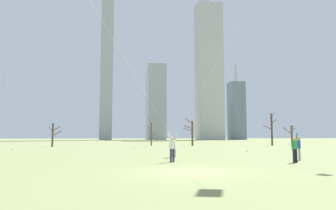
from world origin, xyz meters
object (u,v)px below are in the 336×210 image
Objects in this scene: kite_flyer_foreground_left_pink at (141,93)px; bare_tree_center at (151,133)px; bare_tree_right_of_center at (192,132)px; distant_kite_drifting_left_blue at (121,5)px; kite_flyer_midfield_left_purple at (302,121)px; bare_tree_far_right_edge at (272,128)px; bare_tree_left_of_center at (53,134)px; bare_tree_leftmost at (291,134)px; kite_flyer_midfield_center_yellow at (195,107)px; bystander_far_off_by_trees at (299,147)px.

bare_tree_center is at bearing 81.76° from kite_flyer_foreground_left_pink.
bare_tree_right_of_center is 7.10m from bare_tree_center.
distant_kite_drifting_left_blue is 23.79m from bare_tree_right_of_center.
kite_flyer_midfield_left_purple reaches higher than bare_tree_right_of_center.
kite_flyer_midfield_left_purple is 36.16m from bare_tree_far_right_edge.
bare_tree_left_of_center is (-9.92, 7.02, -18.50)m from distant_kite_drifting_left_blue.
bare_tree_leftmost is at bearing 58.85° from kite_flyer_midfield_left_purple.
bare_tree_right_of_center is at bearing -10.30° from bare_tree_center.
kite_flyer_foreground_left_pink is 3.78× the size of bare_tree_left_of_center.
kite_flyer_midfield_left_purple is at bearing -56.96° from bare_tree_left_of_center.
kite_flyer_midfield_left_purple is at bearing -115.92° from bare_tree_far_right_edge.
distant_kite_drifting_left_blue is at bearing 103.53° from kite_flyer_midfield_center_yellow.
distant_kite_drifting_left_blue is (-11.08, 25.26, 17.82)m from kite_flyer_midfield_left_purple.
bare_tree_right_of_center is at bearing 75.70° from kite_flyer_midfield_center_yellow.
bare_tree_leftmost is 1.01× the size of bare_tree_left_of_center.
kite_flyer_foreground_left_pink reaches higher than bare_tree_right_of_center.
bare_tree_far_right_edge is at bearing 0.38° from bare_tree_left_of_center.
bystander_far_off_by_trees is 0.27× the size of bare_tree_far_right_edge.
distant_kite_drifting_left_blue is 32.84m from bare_tree_far_right_edge.
bare_tree_center reaches higher than bystander_far_off_by_trees.
kite_flyer_midfield_left_purple is at bearing -114.20° from bystander_far_off_by_trees.
bare_tree_far_right_edge is (26.88, 7.26, -17.41)m from distant_kite_drifting_left_blue.
distant_kite_drifting_left_blue is 6.25× the size of bare_tree_leftmost.
kite_flyer_midfield_center_yellow is 2.51× the size of bare_tree_far_right_edge.
distant_kite_drifting_left_blue is at bearing -119.33° from bare_tree_center.
kite_flyer_foreground_left_pink reaches higher than bare_tree_left_of_center.
bare_tree_left_of_center is (-10.58, 31.89, -2.32)m from kite_flyer_foreground_left_pink.
kite_flyer_foreground_left_pink is at bearing -129.22° from bare_tree_far_right_edge.
distant_kite_drifting_left_blue is 4.70× the size of bare_tree_right_of_center.
bystander_far_off_by_trees is 0.33× the size of bare_tree_center.
kite_flyer_foreground_left_pink is 0.60× the size of distant_kite_drifting_left_blue.
kite_flyer_midfield_left_purple reaches higher than kite_flyer_foreground_left_pink.
bare_tree_right_of_center is at bearing 70.38° from kite_flyer_foreground_left_pink.
bystander_far_off_by_trees is 0.33× the size of bare_tree_right_of_center.
bystander_far_off_by_trees is 0.44× the size of bare_tree_leftmost.
bare_tree_leftmost is at bearing 2.26° from bare_tree_right_of_center.
bystander_far_off_by_trees is 0.45× the size of bare_tree_left_of_center.
kite_flyer_foreground_left_pink is at bearing -71.64° from bare_tree_left_of_center.
bare_tree_leftmost is (31.57, 34.60, -2.30)m from kite_flyer_foreground_left_pink.
distant_kite_drifting_left_blue is at bearing 91.53° from kite_flyer_foreground_left_pink.
bare_tree_leftmost is (20.56, 33.67, 1.05)m from bystander_far_off_by_trees.
kite_flyer_midfield_left_purple is 2.24m from bystander_far_off_by_trees.
distant_kite_drifting_left_blue reaches higher than bare_tree_right_of_center.
bare_tree_far_right_edge is at bearing 64.08° from kite_flyer_midfield_left_purple.
distant_kite_drifting_left_blue is at bearing -164.89° from bare_tree_far_right_edge.
bare_tree_center is at bearing 178.93° from bare_tree_leftmost.
kite_flyer_midfield_center_yellow is (-6.01, 4.19, 1.21)m from kite_flyer_midfield_left_purple.
bare_tree_center is (-26.48, 0.50, 0.21)m from bare_tree_leftmost.
bare_tree_left_of_center reaches higher than bystander_far_off_by_trees.
kite_flyer_midfield_left_purple is 38.51m from bare_tree_left_of_center.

